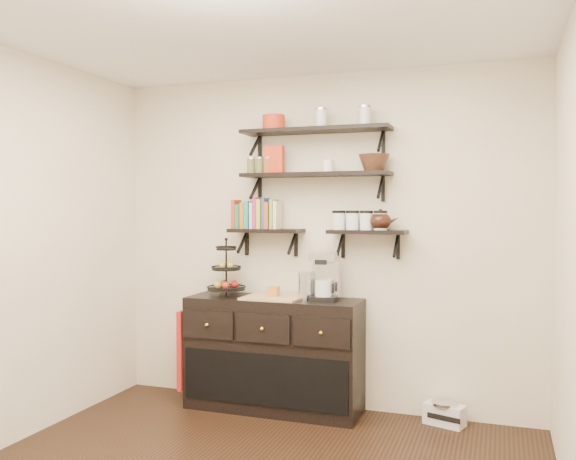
{
  "coord_description": "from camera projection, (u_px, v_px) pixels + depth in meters",
  "views": [
    {
      "loc": [
        1.4,
        -3.01,
        1.61
      ],
      "look_at": [
        -0.06,
        1.15,
        1.46
      ],
      "focal_mm": 38.0,
      "sensor_mm": 36.0,
      "label": 1
    }
  ],
  "objects": [
    {
      "name": "cookbooks",
      "position": [
        259.0,
        215.0,
        5.01
      ],
      "size": [
        0.4,
        0.15,
        0.26
      ],
      "color": "red",
      "rests_on": "shelf_low_left"
    },
    {
      "name": "shelf_top",
      "position": [
        315.0,
        131.0,
        4.81
      ],
      "size": [
        1.2,
        0.27,
        0.23
      ],
      "color": "black",
      "rests_on": "back_wall"
    },
    {
      "name": "ramekins",
      "position": [
        328.0,
        166.0,
        4.78
      ],
      "size": [
        0.09,
        0.09,
        0.1
      ],
      "primitive_type": "cylinder",
      "color": "white",
      "rests_on": "shelf_mid"
    },
    {
      "name": "ceiling",
      "position": [
        228.0,
        7.0,
        3.27
      ],
      "size": [
        3.5,
        3.5,
        0.02
      ],
      "primitive_type": "cube",
      "color": "white",
      "rests_on": "back_wall"
    },
    {
      "name": "radio",
      "position": [
        444.0,
        413.0,
        4.54
      ],
      "size": [
        0.32,
        0.25,
        0.18
      ],
      "rotation": [
        0.0,
        0.0,
        -0.32
      ],
      "color": "silver",
      "rests_on": "floor"
    },
    {
      "name": "walnut_bowl",
      "position": [
        374.0,
        163.0,
        4.66
      ],
      "size": [
        0.24,
        0.24,
        0.13
      ],
      "primitive_type": null,
      "color": "black",
      "rests_on": "shelf_mid"
    },
    {
      "name": "back_wall",
      "position": [
        320.0,
        241.0,
        4.97
      ],
      "size": [
        3.5,
        0.02,
        2.7
      ],
      "primitive_type": "cube",
      "color": "#F3EBCE",
      "rests_on": "ground"
    },
    {
      "name": "coffee_maker",
      "position": [
        325.0,
        277.0,
        4.74
      ],
      "size": [
        0.21,
        0.2,
        0.38
      ],
      "rotation": [
        0.0,
        0.0,
        0.02
      ],
      "color": "black",
      "rests_on": "sideboard"
    },
    {
      "name": "apron",
      "position": [
        187.0,
        348.0,
        5.03
      ],
      "size": [
        0.04,
        0.28,
        0.65
      ],
      "primitive_type": "cube",
      "color": "maroon",
      "rests_on": "sideboard"
    },
    {
      "name": "shelf_low_left",
      "position": [
        267.0,
        231.0,
        4.99
      ],
      "size": [
        0.6,
        0.25,
        0.23
      ],
      "color": "black",
      "rests_on": "back_wall"
    },
    {
      "name": "teapot",
      "position": [
        380.0,
        219.0,
        4.67
      ],
      "size": [
        0.25,
        0.21,
        0.16
      ],
      "primitive_type": null,
      "rotation": [
        0.0,
        0.0,
        -0.25
      ],
      "color": "black",
      "rests_on": "shelf_low_right"
    },
    {
      "name": "recipe_box",
      "position": [
        274.0,
        160.0,
        4.93
      ],
      "size": [
        0.16,
        0.06,
        0.22
      ],
      "primitive_type": "cube",
      "rotation": [
        0.0,
        0.0,
        0.01
      ],
      "color": "red",
      "rests_on": "shelf_mid"
    },
    {
      "name": "red_pot",
      "position": [
        274.0,
        123.0,
        4.92
      ],
      "size": [
        0.18,
        0.18,
        0.12
      ],
      "primitive_type": "cylinder",
      "color": "red",
      "rests_on": "shelf_top"
    },
    {
      "name": "candle",
      "position": [
        274.0,
        291.0,
        4.86
      ],
      "size": [
        0.08,
        0.08,
        0.08
      ],
      "primitive_type": "cube",
      "color": "#AF6C28",
      "rests_on": "sideboard"
    },
    {
      "name": "shelf_mid",
      "position": [
        315.0,
        175.0,
        4.82
      ],
      "size": [
        1.2,
        0.27,
        0.23
      ],
      "color": "black",
      "rests_on": "back_wall"
    },
    {
      "name": "fruit_stand",
      "position": [
        227.0,
        277.0,
        5.0
      ],
      "size": [
        0.31,
        0.31,
        0.45
      ],
      "rotation": [
        0.0,
        0.0,
        0.07
      ],
      "color": "black",
      "rests_on": "sideboard"
    },
    {
      "name": "sideboard",
      "position": [
        274.0,
        354.0,
        4.88
      ],
      "size": [
        1.4,
        0.5,
        0.92
      ],
      "color": "black",
      "rests_on": "floor"
    },
    {
      "name": "thermal_carafe",
      "position": [
        305.0,
        286.0,
        4.75
      ],
      "size": [
        0.11,
        0.11,
        0.22
      ],
      "primitive_type": "cylinder",
      "color": "silver",
      "rests_on": "sideboard"
    },
    {
      "name": "glass_canisters",
      "position": [
        359.0,
        221.0,
        4.73
      ],
      "size": [
        0.43,
        0.1,
        0.13
      ],
      "color": "silver",
      "rests_on": "shelf_low_right"
    },
    {
      "name": "shelf_low_right",
      "position": [
        368.0,
        233.0,
        4.71
      ],
      "size": [
        0.6,
        0.25,
        0.23
      ],
      "color": "black",
      "rests_on": "back_wall"
    }
  ]
}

